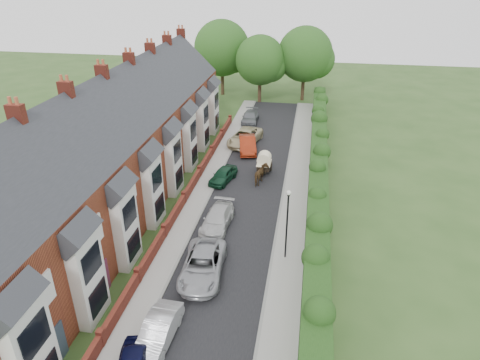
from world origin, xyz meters
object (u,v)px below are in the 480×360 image
(car_beige, at_px, (245,137))
(horse, at_px, (261,175))
(lamppost, at_px, (287,216))
(horse_cart, at_px, (264,161))
(car_grey, at_px, (250,117))
(car_white, at_px, (217,219))
(car_silver_a, at_px, (158,331))
(car_red, at_px, (247,144))
(car_silver_b, at_px, (203,265))
(car_green, at_px, (223,175))

(car_beige, distance_m, horse, 9.63)
(lamppost, xyz_separation_m, horse_cart, (-2.97, 12.82, -2.09))
(car_grey, bearing_deg, car_white, -88.90)
(car_silver_a, relative_size, horse, 2.05)
(car_beige, bearing_deg, horse, -60.33)
(car_beige, bearing_deg, horse_cart, -55.29)
(car_silver_a, relative_size, horse_cart, 1.42)
(car_red, relative_size, car_beige, 0.84)
(car_silver_b, bearing_deg, horse_cart, 78.31)
(car_green, distance_m, car_red, 7.44)
(lamppost, bearing_deg, car_silver_b, -152.53)
(car_silver_b, height_order, car_red, car_red)
(car_silver_b, xyz_separation_m, car_green, (-1.40, 13.04, -0.12))
(car_green, height_order, car_beige, car_beige)
(car_beige, relative_size, horse_cart, 1.92)
(lamppost, relative_size, car_white, 1.11)
(car_silver_a, height_order, car_white, car_silver_a)
(lamppost, height_order, horse, lamppost)
(car_white, distance_m, horse_cart, 10.10)
(car_white, bearing_deg, car_green, 101.11)
(car_silver_b, bearing_deg, car_green, 91.95)
(lamppost, relative_size, car_beige, 0.91)
(car_beige, bearing_deg, car_silver_b, -75.76)
(car_silver_b, xyz_separation_m, car_grey, (-1.40, 29.57, -0.09))
(lamppost, height_order, horse_cart, lamppost)
(car_silver_a, height_order, car_red, car_red)
(car_silver_b, bearing_deg, car_beige, 88.12)
(car_silver_b, relative_size, horse, 2.69)
(car_green, bearing_deg, car_silver_b, -69.42)
(lamppost, distance_m, horse_cart, 13.32)
(car_red, height_order, horse_cart, horse_cart)
(lamppost, distance_m, horse, 11.30)
(car_grey, bearing_deg, car_silver_b, -88.82)
(car_silver_b, relative_size, horse_cart, 1.85)
(car_white, bearing_deg, car_grey, 95.33)
(car_red, height_order, car_beige, same)
(horse, bearing_deg, car_red, -61.55)
(car_white, bearing_deg, lamppost, -26.82)
(lamppost, height_order, car_white, lamppost)
(car_red, xyz_separation_m, horse, (2.36, -7.17, 0.07))
(lamppost, height_order, car_green, lamppost)
(car_red, distance_m, car_grey, 9.23)
(horse, bearing_deg, car_grey, -67.89)
(car_green, height_order, horse, horse)
(car_red, bearing_deg, car_beige, 94.01)
(car_green, bearing_deg, car_beige, 101.39)
(car_silver_a, xyz_separation_m, horse_cart, (3.00, 21.02, 0.53))
(car_silver_b, bearing_deg, car_white, 88.87)
(lamppost, xyz_separation_m, car_grey, (-6.40, 26.97, -2.63))
(lamppost, bearing_deg, car_silver_a, -126.03)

